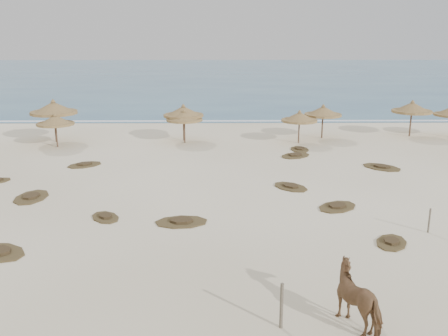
# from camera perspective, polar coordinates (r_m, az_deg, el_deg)

# --- Properties ---
(ground) EXTENTS (160.00, 160.00, 0.00)m
(ground) POSITION_cam_1_polar(r_m,az_deg,el_deg) (20.23, -3.02, -7.54)
(ground) COLOR white
(ground) RESTS_ON ground
(ocean) EXTENTS (200.00, 100.00, 0.01)m
(ocean) POSITION_cam_1_polar(r_m,az_deg,el_deg) (93.95, -1.14, 10.58)
(ocean) COLOR #2B5B83
(ocean) RESTS_ON ground
(foam_line) EXTENTS (70.00, 0.60, 0.01)m
(foam_line) POSITION_cam_1_polar(r_m,az_deg,el_deg) (45.32, -1.68, 5.38)
(foam_line) COLOR white
(foam_line) RESTS_ON ground
(palapa_0) EXTENTS (3.93, 3.93, 3.16)m
(palapa_0) POSITION_cam_1_polar(r_m,az_deg,el_deg) (38.40, -18.90, 6.45)
(palapa_0) COLOR brown
(palapa_0) RESTS_ON ground
(palapa_1) EXTENTS (2.86, 2.86, 2.41)m
(palapa_1) POSITION_cam_1_polar(r_m,az_deg,el_deg) (36.65, -18.73, 5.14)
(palapa_1) COLOR brown
(palapa_1) RESTS_ON ground
(palapa_2) EXTENTS (3.54, 3.54, 2.75)m
(palapa_2) POSITION_cam_1_polar(r_m,az_deg,el_deg) (36.94, -4.66, 6.40)
(palapa_2) COLOR brown
(palapa_2) RESTS_ON ground
(palapa_3) EXTENTS (3.08, 3.08, 2.47)m
(palapa_3) POSITION_cam_1_polar(r_m,az_deg,el_deg) (36.24, -4.56, 5.88)
(palapa_3) COLOR brown
(palapa_3) RESTS_ON ground
(palapa_4) EXTENTS (3.56, 3.56, 2.61)m
(palapa_4) POSITION_cam_1_polar(r_m,az_deg,el_deg) (38.40, 11.25, 6.33)
(palapa_4) COLOR brown
(palapa_4) RESTS_ON ground
(palapa_5) EXTENTS (3.05, 3.05, 2.44)m
(palapa_5) POSITION_cam_1_polar(r_m,az_deg,el_deg) (36.35, 8.62, 5.74)
(palapa_5) COLOR brown
(palapa_5) RESTS_ON ground
(palapa_6) EXTENTS (3.64, 3.64, 2.83)m
(palapa_6) POSITION_cam_1_polar(r_m,az_deg,el_deg) (41.00, 20.70, 6.44)
(palapa_6) COLOR brown
(palapa_6) RESTS_ON ground
(horse) EXTENTS (1.74, 2.18, 1.68)m
(horse) POSITION_cam_1_polar(r_m,az_deg,el_deg) (14.57, 15.35, -14.10)
(horse) COLOR #906341
(horse) RESTS_ON ground
(fence_post_near) EXTENTS (0.12, 0.12, 1.34)m
(fence_post_near) POSITION_cam_1_polar(r_m,az_deg,el_deg) (14.13, 6.60, -15.38)
(fence_post_near) COLOR #6C6251
(fence_post_near) RESTS_ON ground
(fence_post_far) EXTENTS (0.09, 0.09, 1.03)m
(fence_post_far) POSITION_cam_1_polar(r_m,az_deg,el_deg) (21.78, 22.41, -5.58)
(fence_post_far) COLOR #6C6251
(fence_post_far) RESTS_ON ground
(scrub_1) EXTENTS (1.62, 2.40, 0.16)m
(scrub_1) POSITION_cam_1_polar(r_m,az_deg,el_deg) (26.16, -21.16, -3.09)
(scrub_1) COLOR #4E3B22
(scrub_1) RESTS_ON ground
(scrub_2) EXTENTS (1.79, 1.96, 0.16)m
(scrub_2) POSITION_cam_1_polar(r_m,az_deg,el_deg) (22.44, -13.40, -5.47)
(scrub_2) COLOR #4E3B22
(scrub_2) RESTS_ON ground
(scrub_3) EXTENTS (2.31, 2.41, 0.16)m
(scrub_3) POSITION_cam_1_polar(r_m,az_deg,el_deg) (26.22, 7.61, -2.12)
(scrub_3) COLOR #4E3B22
(scrub_3) RESTS_ON ground
(scrub_4) EXTENTS (2.48, 2.36, 0.16)m
(scrub_4) POSITION_cam_1_polar(r_m,az_deg,el_deg) (23.68, 12.82, -4.31)
(scrub_4) COLOR #4E3B22
(scrub_4) RESTS_ON ground
(scrub_5) EXTENTS (2.73, 2.71, 0.16)m
(scrub_5) POSITION_cam_1_polar(r_m,az_deg,el_deg) (31.17, 17.58, 0.11)
(scrub_5) COLOR #4E3B22
(scrub_5) RESTS_ON ground
(scrub_6) EXTENTS (2.49, 2.34, 0.16)m
(scrub_6) POSITION_cam_1_polar(r_m,az_deg,el_deg) (31.40, -15.65, 0.37)
(scrub_6) COLOR #4E3B22
(scrub_6) RESTS_ON ground
(scrub_7) EXTENTS (2.62, 2.53, 0.16)m
(scrub_7) POSITION_cam_1_polar(r_m,az_deg,el_deg) (32.84, 8.16, 1.44)
(scrub_7) COLOR #4E3B22
(scrub_7) RESTS_ON ground
(scrub_9) EXTENTS (2.39, 1.69, 0.16)m
(scrub_9) POSITION_cam_1_polar(r_m,az_deg,el_deg) (21.41, -4.89, -6.12)
(scrub_9) COLOR #4E3B22
(scrub_9) RESTS_ON ground
(scrub_10) EXTENTS (1.27, 1.92, 0.16)m
(scrub_10) POSITION_cam_1_polar(r_m,az_deg,el_deg) (34.63, 8.64, 2.15)
(scrub_10) COLOR #4E3B22
(scrub_10) RESTS_ON ground
(scrub_11) EXTENTS (2.63, 2.38, 0.16)m
(scrub_11) POSITION_cam_1_polar(r_m,az_deg,el_deg) (20.30, -24.26, -8.73)
(scrub_11) COLOR #4E3B22
(scrub_11) RESTS_ON ground
(scrub_12) EXTENTS (1.79, 2.05, 0.16)m
(scrub_12) POSITION_cam_1_polar(r_m,az_deg,el_deg) (20.39, 18.59, -8.04)
(scrub_12) COLOR #4E3B22
(scrub_12) RESTS_ON ground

